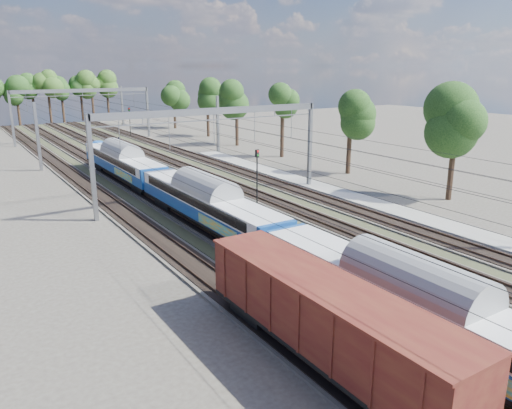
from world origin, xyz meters
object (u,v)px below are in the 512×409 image
worker (120,143)px  signal_near (257,172)px  freight_boxcar (325,318)px  signal_far (130,118)px  emu_train (208,199)px

worker → signal_near: (-0.35, -40.70, 2.55)m
freight_boxcar → signal_near: (10.69, 22.08, 1.25)m
signal_far → emu_train: bearing=-113.0°
freight_boxcar → signal_near: 24.56m
emu_train → worker: size_ratio=31.39×
emu_train → signal_far: signal_far is taller
signal_near → freight_boxcar: bearing=-138.7°
freight_boxcar → signal_near: bearing=64.2°
freight_boxcar → worker: size_ratio=7.29×
emu_train → signal_far: (13.04, 57.02, 0.81)m
emu_train → freight_boxcar: (-4.50, -19.59, -0.26)m
signal_near → emu_train: bearing=179.0°
worker → signal_far: (6.50, 13.83, 2.38)m
emu_train → freight_boxcar: 20.11m
emu_train → freight_boxcar: size_ratio=4.31×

